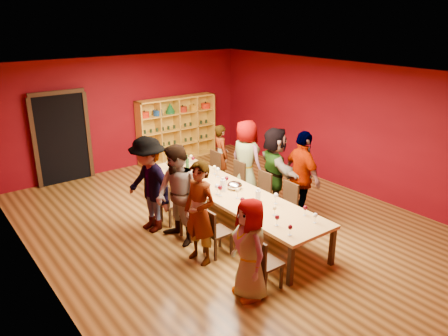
{
  "coord_description": "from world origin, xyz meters",
  "views": [
    {
      "loc": [
        -4.82,
        -6.21,
        4.04
      ],
      "look_at": [
        0.03,
        0.24,
        1.15
      ],
      "focal_mm": 35.0,
      "sensor_mm": 36.0,
      "label": 1
    }
  ],
  "objects_px": {
    "chair_person_left_0": "(262,261)",
    "person_left_2": "(177,196)",
    "chair_person_right_1": "(286,202)",
    "person_right_4": "(221,155)",
    "person_left_1": "(200,213)",
    "spittoon_bowl": "(235,185)",
    "person_right_1": "(302,177)",
    "tasting_table": "(230,193)",
    "chair_person_left_3": "(169,201)",
    "person_left_0": "(250,249)",
    "chair_person_left_2": "(190,214)",
    "chair_person_right_3": "(236,179)",
    "person_right_3": "(246,159)",
    "wine_bottle": "(187,163)",
    "person_left_3": "(149,185)",
    "person_right_2": "(275,169)",
    "chair_person_right_2": "(261,190)",
    "shelving_unit": "(176,125)",
    "chair_person_right_4": "(212,168)",
    "chair_person_left_1": "(214,230)"
  },
  "relations": [
    {
      "from": "person_left_2",
      "to": "chair_person_right_2",
      "type": "distance_m",
      "value": 2.11
    },
    {
      "from": "chair_person_left_2",
      "to": "chair_person_right_3",
      "type": "distance_m",
      "value": 2.04
    },
    {
      "from": "person_right_4",
      "to": "wine_bottle",
      "type": "bearing_deg",
      "value": 120.26
    },
    {
      "from": "person_left_2",
      "to": "person_right_2",
      "type": "relative_size",
      "value": 1.03
    },
    {
      "from": "shelving_unit",
      "to": "chair_person_left_0",
      "type": "relative_size",
      "value": 2.7
    },
    {
      "from": "tasting_table",
      "to": "person_right_4",
      "type": "relative_size",
      "value": 2.97
    },
    {
      "from": "person_left_0",
      "to": "person_left_2",
      "type": "relative_size",
      "value": 0.84
    },
    {
      "from": "chair_person_right_2",
      "to": "person_right_4",
      "type": "xyz_separation_m",
      "value": [
        0.28,
        1.78,
        0.26
      ]
    },
    {
      "from": "chair_person_right_4",
      "to": "person_left_0",
      "type": "bearing_deg",
      "value": -118.18
    },
    {
      "from": "person_right_1",
      "to": "spittoon_bowl",
      "type": "distance_m",
      "value": 1.37
    },
    {
      "from": "person_left_0",
      "to": "person_right_1",
      "type": "distance_m",
      "value": 2.82
    },
    {
      "from": "chair_person_left_2",
      "to": "chair_person_right_3",
      "type": "height_order",
      "value": "same"
    },
    {
      "from": "chair_person_left_1",
      "to": "person_left_2",
      "type": "bearing_deg",
      "value": 107.71
    },
    {
      "from": "chair_person_right_1",
      "to": "wine_bottle",
      "type": "bearing_deg",
      "value": 111.39
    },
    {
      "from": "person_right_2",
      "to": "spittoon_bowl",
      "type": "bearing_deg",
      "value": 114.11
    },
    {
      "from": "wine_bottle",
      "to": "chair_person_right_3",
      "type": "bearing_deg",
      "value": -35.55
    },
    {
      "from": "shelving_unit",
      "to": "person_left_2",
      "type": "height_order",
      "value": "person_left_2"
    },
    {
      "from": "person_right_3",
      "to": "person_right_4",
      "type": "bearing_deg",
      "value": -3.88
    },
    {
      "from": "person_left_0",
      "to": "chair_person_right_4",
      "type": "height_order",
      "value": "person_left_0"
    },
    {
      "from": "person_left_2",
      "to": "chair_person_right_2",
      "type": "relative_size",
      "value": 2.1
    },
    {
      "from": "person_left_1",
      "to": "chair_person_left_0",
      "type": "bearing_deg",
      "value": 2.72
    },
    {
      "from": "shelving_unit",
      "to": "person_right_2",
      "type": "bearing_deg",
      "value": -91.56
    },
    {
      "from": "person_left_0",
      "to": "chair_person_right_3",
      "type": "xyz_separation_m",
      "value": [
        2.07,
        2.94,
        -0.29
      ]
    },
    {
      "from": "person_right_2",
      "to": "chair_person_right_3",
      "type": "xyz_separation_m",
      "value": [
        -0.37,
        0.86,
        -0.41
      ]
    },
    {
      "from": "person_left_1",
      "to": "spittoon_bowl",
      "type": "bearing_deg",
      "value": 109.38
    },
    {
      "from": "chair_person_left_0",
      "to": "person_left_2",
      "type": "bearing_deg",
      "value": 96.93
    },
    {
      "from": "chair_person_right_1",
      "to": "spittoon_bowl",
      "type": "height_order",
      "value": "spittoon_bowl"
    },
    {
      "from": "person_left_0",
      "to": "person_left_3",
      "type": "height_order",
      "value": "person_left_3"
    },
    {
      "from": "wine_bottle",
      "to": "person_right_2",
      "type": "bearing_deg",
      "value": -49.87
    },
    {
      "from": "chair_person_right_3",
      "to": "spittoon_bowl",
      "type": "distance_m",
      "value": 1.25
    },
    {
      "from": "chair_person_right_1",
      "to": "person_right_4",
      "type": "height_order",
      "value": "person_right_4"
    },
    {
      "from": "shelving_unit",
      "to": "person_right_3",
      "type": "xyz_separation_m",
      "value": [
        -0.19,
        -3.36,
        -0.08
      ]
    },
    {
      "from": "person_left_0",
      "to": "person_right_4",
      "type": "bearing_deg",
      "value": 161.81
    },
    {
      "from": "spittoon_bowl",
      "to": "person_left_3",
      "type": "bearing_deg",
      "value": 152.2
    },
    {
      "from": "chair_person_left_2",
      "to": "chair_person_right_4",
      "type": "bearing_deg",
      "value": 45.4
    },
    {
      "from": "person_left_1",
      "to": "chair_person_right_4",
      "type": "xyz_separation_m",
      "value": [
        2.11,
        2.62,
        -0.4
      ]
    },
    {
      "from": "shelving_unit",
      "to": "spittoon_bowl",
      "type": "bearing_deg",
      "value": -106.34
    },
    {
      "from": "person_right_4",
      "to": "chair_person_left_1",
      "type": "bearing_deg",
      "value": 156.93
    },
    {
      "from": "spittoon_bowl",
      "to": "wine_bottle",
      "type": "relative_size",
      "value": 0.93
    },
    {
      "from": "spittoon_bowl",
      "to": "person_left_2",
      "type": "bearing_deg",
      "value": 179.35
    },
    {
      "from": "person_right_1",
      "to": "person_right_4",
      "type": "bearing_deg",
      "value": 14.12
    },
    {
      "from": "person_right_3",
      "to": "chair_person_right_3",
      "type": "bearing_deg",
      "value": 84.99
    },
    {
      "from": "tasting_table",
      "to": "person_right_4",
      "type": "distance_m",
      "value": 2.23
    },
    {
      "from": "shelving_unit",
      "to": "chair_person_right_4",
      "type": "distance_m",
      "value": 2.52
    },
    {
      "from": "chair_person_left_3",
      "to": "person_left_0",
      "type": "bearing_deg",
      "value": -95.21
    },
    {
      "from": "person_right_2",
      "to": "wine_bottle",
      "type": "height_order",
      "value": "person_right_2"
    },
    {
      "from": "person_right_1",
      "to": "chair_person_right_3",
      "type": "distance_m",
      "value": 1.72
    },
    {
      "from": "person_left_1",
      "to": "person_right_1",
      "type": "distance_m",
      "value": 2.51
    },
    {
      "from": "chair_person_left_0",
      "to": "spittoon_bowl",
      "type": "relative_size",
      "value": 2.95
    },
    {
      "from": "person_left_1",
      "to": "person_right_3",
      "type": "xyz_separation_m",
      "value": [
        2.4,
        1.69,
        0.0
      ]
    }
  ]
}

